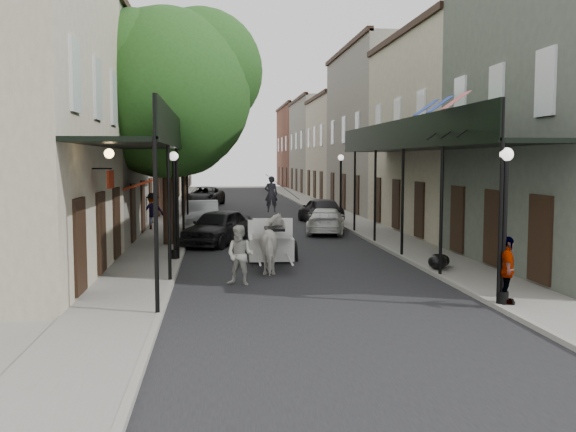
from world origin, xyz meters
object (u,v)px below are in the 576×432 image
object	(u,v)px
pedestrian_walking	(240,255)
car_right_near	(326,221)
carriage	(270,226)
car_left_far	(204,196)
lamppost_right_far	(341,187)
pedestrian_sidewalk_left	(153,211)
horse	(275,244)
car_right_far	(320,210)
pedestrian_sidewalk_right	(507,270)
car_left_near	(218,227)
lamppost_right_near	(505,223)
tree_far	(190,123)
lamppost_left	(174,203)
tree_near	(177,87)
car_left_mid	(202,216)

from	to	relation	value
pedestrian_walking	car_right_near	size ratio (longest dim) A/B	0.40
carriage	car_right_near	size ratio (longest dim) A/B	0.71
carriage	car_right_near	bearing A→B (deg)	67.48
pedestrian_walking	car_left_far	size ratio (longest dim) A/B	0.32
lamppost_right_far	pedestrian_sidewalk_left	distance (m)	10.19
horse	pedestrian_sidewalk_left	bearing A→B (deg)	-66.41
horse	carriage	size ratio (longest dim) A/B	0.71
car_right_near	car_right_far	world-z (taller)	car_right_far
car_right_near	horse	bearing A→B (deg)	83.75
pedestrian_walking	pedestrian_sidewalk_right	xyz separation A→B (m)	(6.20, -3.60, 0.07)
pedestrian_walking	car_left_far	xyz separation A→B (m)	(-1.55, 31.98, -0.11)
pedestrian_walking	pedestrian_sidewalk_left	size ratio (longest dim) A/B	0.95
horse	car_left_near	world-z (taller)	horse
horse	carriage	xyz separation A→B (m)	(0.07, 2.81, 0.27)
pedestrian_walking	pedestrian_sidewalk_left	distance (m)	14.73
lamppost_right_near	car_right_far	xyz separation A→B (m)	(-0.95, 21.00, -1.31)
pedestrian_sidewalk_left	car_right_near	distance (m)	8.61
tree_far	lamppost_right_near	size ratio (longest dim) A/B	2.32
lamppost_right_far	lamppost_left	bearing A→B (deg)	-124.35
car_left_near	car_right_far	xyz separation A→B (m)	(5.75, 8.60, -0.01)
lamppost_right_far	car_left_near	world-z (taller)	lamppost_right_far
lamppost_right_far	car_right_near	bearing A→B (deg)	-110.56
lamppost_right_far	car_left_far	bearing A→B (deg)	116.17
lamppost_right_near	car_right_near	world-z (taller)	lamppost_right_near
lamppost_left	pedestrian_sidewalk_left	bearing A→B (deg)	99.81
pedestrian_sidewalk_right	tree_near	bearing A→B (deg)	54.51
tree_far	car_left_mid	size ratio (longest dim) A/B	1.87
tree_near	carriage	world-z (taller)	tree_near
tree_near	car_left_mid	world-z (taller)	tree_near
car_left_near	car_left_mid	distance (m)	5.33
pedestrian_sidewalk_left	pedestrian_walking	bearing A→B (deg)	94.62
carriage	car_left_near	size ratio (longest dim) A/B	0.69
car_left_far	car_right_far	distance (m)	16.04
lamppost_right_far	carriage	size ratio (longest dim) A/B	1.23
lamppost_right_near	lamppost_right_far	bearing A→B (deg)	90.00
pedestrian_sidewalk_left	car_right_far	size ratio (longest dim) A/B	0.42
carriage	car_right_near	distance (m)	8.30
tree_far	car_left_near	world-z (taller)	tree_far
carriage	car_right_far	size ratio (longest dim) A/B	0.70
horse	car_right_near	distance (m)	10.94
car_left_near	car_right_near	world-z (taller)	car_left_near
carriage	pedestrian_sidewalk_right	size ratio (longest dim) A/B	1.87
carriage	car_right_far	distance (m)	13.17
pedestrian_walking	car_right_near	world-z (taller)	pedestrian_walking
lamppost_left	carriage	size ratio (longest dim) A/B	1.23
tree_far	car_left_far	bearing A→B (deg)	85.79
tree_far	lamppost_right_near	world-z (taller)	tree_far
pedestrian_walking	car_right_far	world-z (taller)	pedestrian_walking
tree_near	horse	xyz separation A→B (m)	(3.36, -6.56, -5.59)
lamppost_right_far	car_left_near	bearing A→B (deg)	-131.41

